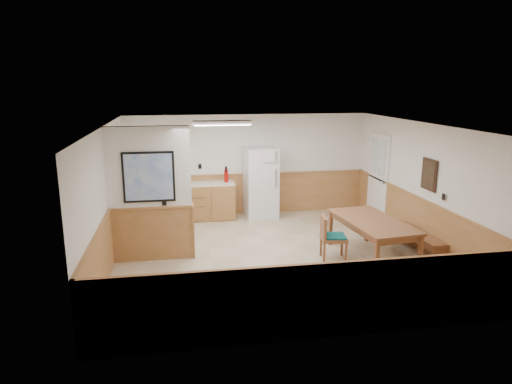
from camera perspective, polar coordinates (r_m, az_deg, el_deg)
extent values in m
plane|color=tan|center=(8.89, 2.03, -7.91)|extent=(6.00, 6.00, 0.00)
cube|color=white|center=(8.32, 2.17, 8.36)|extent=(6.00, 6.00, 0.02)
cube|color=white|center=(11.41, -0.99, 3.41)|extent=(6.00, 0.02, 2.50)
cube|color=white|center=(9.58, 19.95, 0.66)|extent=(0.02, 6.00, 2.50)
cube|color=white|center=(8.44, -18.26, -0.85)|extent=(0.02, 6.00, 2.50)
cube|color=#BF784C|center=(11.54, -0.96, -0.28)|extent=(6.00, 0.04, 1.00)
cube|color=#BF784C|center=(9.75, 19.50, -3.64)|extent=(0.04, 6.00, 1.00)
cube|color=#BF784C|center=(8.65, -17.76, -5.67)|extent=(0.04, 6.00, 1.00)
cube|color=white|center=(8.45, -13.28, 2.96)|extent=(1.50, 0.15, 1.50)
cube|color=#BF784C|center=(8.76, -12.84, -5.11)|extent=(1.50, 0.17, 1.00)
cube|color=black|center=(8.39, -13.26, 1.84)|extent=(0.92, 0.03, 0.92)
cube|color=white|center=(8.37, -13.27, 1.81)|extent=(0.84, 0.01, 0.84)
cube|color=#AF783E|center=(11.16, -6.31, -1.21)|extent=(1.40, 0.60, 0.86)
cube|color=#AF783E|center=(11.18, -13.85, -1.50)|extent=(0.06, 0.60, 0.86)
cube|color=#AF783E|center=(11.14, -10.06, -1.36)|extent=(0.06, 0.60, 0.86)
cube|color=beige|center=(11.04, -8.44, 0.97)|extent=(2.20, 0.60, 0.04)
cube|color=beige|center=(11.32, -8.49, 1.64)|extent=(2.20, 0.02, 0.10)
cube|color=white|center=(11.26, 15.02, 1.65)|extent=(0.05, 1.02, 2.15)
cube|color=white|center=(11.26, 14.97, 1.65)|extent=(0.04, 0.90, 2.05)
cube|color=silver|center=(11.16, 15.01, 4.29)|extent=(0.02, 0.76, 0.80)
cube|color=white|center=(11.22, -11.67, 4.52)|extent=(0.80, 0.03, 1.00)
cube|color=silver|center=(11.20, -11.67, 4.50)|extent=(0.70, 0.01, 0.90)
cube|color=#331F14|center=(9.25, 20.84, 2.06)|extent=(0.03, 0.50, 0.60)
cube|color=black|center=(9.24, 20.73, 2.06)|extent=(0.01, 0.42, 0.52)
cube|color=white|center=(9.48, -4.26, 8.65)|extent=(1.20, 0.30, 0.08)
cube|color=white|center=(9.49, -4.26, 8.38)|extent=(1.15, 0.25, 0.01)
cube|color=white|center=(11.17, 0.59, 1.17)|extent=(0.81, 0.75, 1.73)
cube|color=silver|center=(10.75, 2.55, 4.53)|extent=(0.03, 0.02, 0.22)
cube|color=silver|center=(10.84, 2.52, 1.73)|extent=(0.03, 0.02, 0.41)
cube|color=brown|center=(8.79, 14.37, -3.59)|extent=(1.17, 2.02, 0.05)
cube|color=brown|center=(8.81, 14.34, -4.05)|extent=(1.06, 1.91, 0.10)
cube|color=brown|center=(7.97, 14.83, -8.24)|extent=(0.08, 0.08, 0.70)
cube|color=brown|center=(9.47, 9.29, -4.48)|extent=(0.08, 0.08, 0.70)
cube|color=brown|center=(8.42, 19.82, -7.43)|extent=(0.08, 0.08, 0.70)
cube|color=brown|center=(9.85, 13.74, -4.00)|extent=(0.08, 0.08, 0.70)
cube|color=brown|center=(9.31, 19.67, -4.94)|extent=(0.39, 1.49, 0.05)
cube|color=brown|center=(8.83, 21.73, -7.67)|extent=(0.31, 0.07, 0.40)
cube|color=brown|center=(9.95, 17.65, -4.97)|extent=(0.31, 0.07, 0.40)
cube|color=brown|center=(8.67, 9.69, -5.72)|extent=(0.53, 0.53, 0.06)
cube|color=#10514D|center=(8.65, 9.70, -5.43)|extent=(0.48, 0.48, 0.03)
cube|color=brown|center=(8.56, 8.42, -4.29)|extent=(0.12, 0.46, 0.40)
cube|color=#10514D|center=(8.53, 7.09, -4.31)|extent=(0.08, 0.40, 0.34)
cube|color=brown|center=(8.52, 8.53, -7.61)|extent=(0.05, 0.05, 0.39)
cube|color=brown|center=(8.90, 8.12, -6.69)|extent=(0.05, 0.05, 0.39)
cube|color=brown|center=(8.60, 11.19, -7.54)|extent=(0.05, 0.05, 0.39)
cube|color=brown|center=(8.97, 10.67, -6.63)|extent=(0.05, 0.05, 0.39)
cylinder|color=#AF0A09|center=(11.05, -3.75, 2.04)|extent=(0.10, 0.10, 0.32)
cylinder|color=black|center=(11.01, -3.76, 3.02)|extent=(0.05, 0.05, 0.07)
cylinder|color=green|center=(10.99, -12.06, 1.49)|extent=(0.09, 0.09, 0.23)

